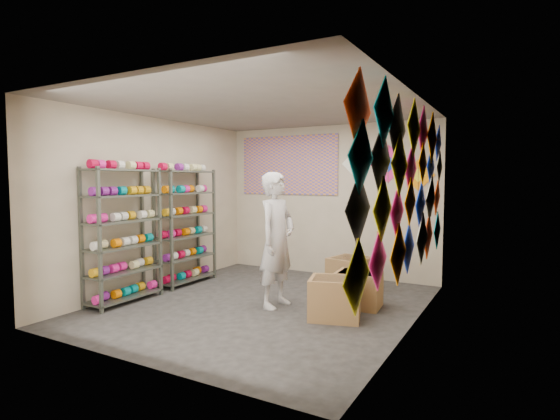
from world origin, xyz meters
The scene contains 12 objects.
ground centered at (0.00, 0.00, 0.00)m, with size 4.50×4.50×0.00m, color black.
room_walls centered at (0.00, 0.00, 1.64)m, with size 4.50×4.50×4.50m.
shelf_rack_front centered at (-1.78, -0.85, 0.95)m, with size 0.40×1.10×1.90m, color #4C5147.
shelf_rack_back centered at (-1.78, 0.45, 0.95)m, with size 0.40×1.10×1.90m, color #4C5147.
string_spools centered at (-1.78, -0.20, 1.05)m, with size 0.12×2.36×0.12m.
kite_wall_display centered at (1.98, -0.02, 1.66)m, with size 0.06×4.23×2.05m.
back_wall_kites centered at (1.07, 2.24, 1.95)m, with size 1.59×0.02×0.78m.
poster centered at (-0.80, 2.23, 2.00)m, with size 2.00×0.01×1.10m, color #584597.
shopkeeper centered at (0.20, 0.02, 0.92)m, with size 0.49×0.70×1.83m, color beige.
carton_a centered at (1.10, -0.09, 0.26)m, with size 0.61×0.51×0.51m, color olive.
carton_b centered at (1.19, 0.54, 0.24)m, with size 0.59×0.48×0.48m, color olive.
carton_c centered at (0.78, 1.32, 0.26)m, with size 0.54×0.59×0.52m, color olive.
Camera 1 is at (3.11, -5.07, 1.73)m, focal length 28.00 mm.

